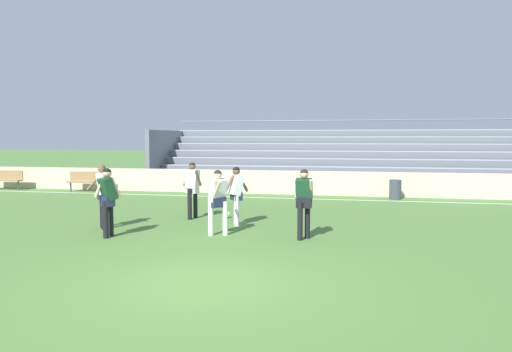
% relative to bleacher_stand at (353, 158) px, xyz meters
% --- Properties ---
extents(ground_plane, '(160.00, 160.00, 0.00)m').
position_rel_bleacher_stand_xyz_m(ground_plane, '(-2.36, -16.00, -1.49)').
color(ground_plane, '#517A38').
extents(field_line_sideline, '(44.00, 0.12, 0.01)m').
position_rel_bleacher_stand_xyz_m(field_line_sideline, '(-2.36, -4.59, -1.48)').
color(field_line_sideline, white).
rests_on(field_line_sideline, ground).
extents(sideline_wall, '(48.00, 0.16, 1.03)m').
position_rel_bleacher_stand_xyz_m(sideline_wall, '(-2.36, -3.23, -0.97)').
color(sideline_wall, beige).
rests_on(sideline_wall, ground).
extents(bleacher_stand, '(19.36, 5.03, 3.40)m').
position_rel_bleacher_stand_xyz_m(bleacher_stand, '(0.00, 0.00, 0.00)').
color(bleacher_stand, '#9EA3AD').
rests_on(bleacher_stand, ground).
extents(bench_far_right, '(1.80, 0.40, 0.90)m').
position_rel_bleacher_stand_xyz_m(bench_far_right, '(-11.77, -4.08, -0.94)').
color(bench_far_right, '#99754C').
rests_on(bench_far_right, ground).
extents(bench_centre_sideline, '(1.80, 0.40, 0.90)m').
position_rel_bleacher_stand_xyz_m(bench_centre_sideline, '(-16.05, -4.08, -0.94)').
color(bench_centre_sideline, '#99754C').
rests_on(bench_centre_sideline, ground).
extents(trash_bin, '(0.47, 0.47, 0.78)m').
position_rel_bleacher_stand_xyz_m(trash_bin, '(1.67, -4.02, -1.10)').
color(trash_bin, '#3D424C').
rests_on(trash_bin, ground).
extents(player_white_on_ball, '(0.65, 0.52, 1.63)m').
position_rel_bleacher_stand_xyz_m(player_white_on_ball, '(-3.13, -10.73, -0.52)').
color(player_white_on_ball, white).
rests_on(player_white_on_ball, ground).
extents(player_white_wide_left, '(0.56, 0.45, 1.70)m').
position_rel_bleacher_stand_xyz_m(player_white_wide_left, '(-4.68, -9.96, -0.47)').
color(player_white_wide_left, black).
rests_on(player_white_wide_left, ground).
extents(player_white_challenging, '(0.50, 0.72, 1.64)m').
position_rel_bleacher_stand_xyz_m(player_white_challenging, '(-3.24, -12.18, -0.52)').
color(player_white_challenging, white).
rests_on(player_white_challenging, ground).
extents(player_dark_deep_cover, '(0.44, 0.50, 1.69)m').
position_rel_bleacher_stand_xyz_m(player_dark_deep_cover, '(-1.10, -12.21, -0.48)').
color(player_dark_deep_cover, black).
rests_on(player_dark_deep_cover, ground).
extents(player_dark_overlapping, '(0.61, 0.52, 1.69)m').
position_rel_bleacher_stand_xyz_m(player_dark_overlapping, '(-5.81, -12.94, -0.48)').
color(player_dark_overlapping, black).
rests_on(player_dark_overlapping, ground).
extents(player_white_dropping_back, '(0.72, 0.49, 1.72)m').
position_rel_bleacher_stand_xyz_m(player_white_dropping_back, '(-6.51, -11.95, -0.45)').
color(player_white_dropping_back, black).
rests_on(player_white_dropping_back, ground).
extents(soccer_ball, '(0.22, 0.22, 0.22)m').
position_rel_bleacher_stand_xyz_m(soccer_ball, '(-3.71, -9.66, -1.38)').
color(soccer_ball, white).
rests_on(soccer_ball, ground).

